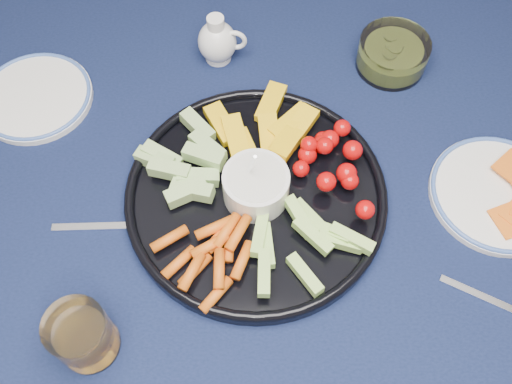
{
  "coord_description": "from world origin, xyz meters",
  "views": [
    {
      "loc": [
        -0.04,
        -0.4,
        1.5
      ],
      "look_at": [
        -0.04,
        0.01,
        0.77
      ],
      "focal_mm": 40.0,
      "sensor_mm": 36.0,
      "label": 1
    }
  ],
  "objects_px": {
    "pickle_bowl": "(392,55)",
    "side_plate_extra": "(35,97)",
    "dining_table": "(278,232)",
    "creamer_pitcher": "(218,41)",
    "cheese_plate": "(498,193)",
    "juice_tumbler": "(84,337)",
    "crudite_platter": "(254,193)"
  },
  "relations": [
    {
      "from": "pickle_bowl",
      "to": "side_plate_extra",
      "type": "bearing_deg",
      "value": -173.11
    },
    {
      "from": "dining_table",
      "to": "creamer_pitcher",
      "type": "relative_size",
      "value": 18.31
    },
    {
      "from": "cheese_plate",
      "to": "side_plate_extra",
      "type": "bearing_deg",
      "value": 165.51
    },
    {
      "from": "pickle_bowl",
      "to": "side_plate_extra",
      "type": "distance_m",
      "value": 0.6
    },
    {
      "from": "dining_table",
      "to": "pickle_bowl",
      "type": "distance_m",
      "value": 0.36
    },
    {
      "from": "pickle_bowl",
      "to": "juice_tumbler",
      "type": "height_order",
      "value": "juice_tumbler"
    },
    {
      "from": "cheese_plate",
      "to": "side_plate_extra",
      "type": "distance_m",
      "value": 0.75
    },
    {
      "from": "cheese_plate",
      "to": "juice_tumbler",
      "type": "bearing_deg",
      "value": -159.14
    },
    {
      "from": "crudite_platter",
      "to": "juice_tumbler",
      "type": "height_order",
      "value": "crudite_platter"
    },
    {
      "from": "crudite_platter",
      "to": "pickle_bowl",
      "type": "bearing_deg",
      "value": 48.32
    },
    {
      "from": "pickle_bowl",
      "to": "juice_tumbler",
      "type": "xyz_separation_m",
      "value": [
        -0.45,
        -0.48,
        0.01
      ]
    },
    {
      "from": "pickle_bowl",
      "to": "dining_table",
      "type": "bearing_deg",
      "value": -125.45
    },
    {
      "from": "crudite_platter",
      "to": "cheese_plate",
      "type": "xyz_separation_m",
      "value": [
        0.36,
        0.0,
        -0.01
      ]
    },
    {
      "from": "dining_table",
      "to": "cheese_plate",
      "type": "xyz_separation_m",
      "value": [
        0.33,
        0.02,
        0.1
      ]
    },
    {
      "from": "juice_tumbler",
      "to": "side_plate_extra",
      "type": "height_order",
      "value": "juice_tumbler"
    },
    {
      "from": "creamer_pitcher",
      "to": "cheese_plate",
      "type": "height_order",
      "value": "creamer_pitcher"
    },
    {
      "from": "dining_table",
      "to": "crudite_platter",
      "type": "distance_m",
      "value": 0.12
    },
    {
      "from": "dining_table",
      "to": "creamer_pitcher",
      "type": "bearing_deg",
      "value": 108.38
    },
    {
      "from": "dining_table",
      "to": "juice_tumbler",
      "type": "relative_size",
      "value": 18.21
    },
    {
      "from": "juice_tumbler",
      "to": "crudite_platter",
      "type": "bearing_deg",
      "value": 45.22
    },
    {
      "from": "creamer_pitcher",
      "to": "side_plate_extra",
      "type": "xyz_separation_m",
      "value": [
        -0.3,
        -0.09,
        -0.03
      ]
    },
    {
      "from": "pickle_bowl",
      "to": "cheese_plate",
      "type": "xyz_separation_m",
      "value": [
        0.13,
        -0.26,
        -0.01
      ]
    },
    {
      "from": "cheese_plate",
      "to": "juice_tumbler",
      "type": "xyz_separation_m",
      "value": [
        -0.58,
        -0.22,
        0.03
      ]
    },
    {
      "from": "juice_tumbler",
      "to": "pickle_bowl",
      "type": "bearing_deg",
      "value": 46.88
    },
    {
      "from": "crudite_platter",
      "to": "pickle_bowl",
      "type": "distance_m",
      "value": 0.35
    },
    {
      "from": "dining_table",
      "to": "pickle_bowl",
      "type": "bearing_deg",
      "value": 54.55
    },
    {
      "from": "creamer_pitcher",
      "to": "juice_tumbler",
      "type": "xyz_separation_m",
      "value": [
        -0.15,
        -0.5,
        0.0
      ]
    },
    {
      "from": "dining_table",
      "to": "side_plate_extra",
      "type": "height_order",
      "value": "side_plate_extra"
    },
    {
      "from": "crudite_platter",
      "to": "pickle_bowl",
      "type": "height_order",
      "value": "crudite_platter"
    },
    {
      "from": "dining_table",
      "to": "cheese_plate",
      "type": "distance_m",
      "value": 0.34
    },
    {
      "from": "creamer_pitcher",
      "to": "pickle_bowl",
      "type": "bearing_deg",
      "value": -3.72
    },
    {
      "from": "creamer_pitcher",
      "to": "cheese_plate",
      "type": "distance_m",
      "value": 0.51
    }
  ]
}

